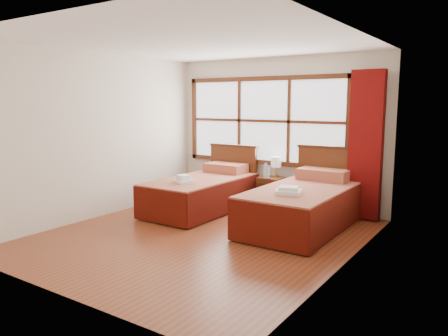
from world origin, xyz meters
The scene contains 15 objects.
floor centered at (0.00, 0.00, 0.00)m, with size 4.50×4.50×0.00m, color brown.
ceiling centered at (0.00, 0.00, 2.60)m, with size 4.50×4.50×0.00m, color white.
wall_back centered at (0.00, 2.25, 1.30)m, with size 4.00×4.00×0.00m, color silver.
wall_left centered at (-2.00, 0.00, 1.30)m, with size 4.50×4.50×0.00m, color silver.
wall_right centered at (2.00, 0.00, 1.30)m, with size 4.50×4.50×0.00m, color silver.
window centered at (-0.25, 2.21, 1.50)m, with size 3.16×0.06×1.56m.
curtain centered at (1.60, 2.11, 1.17)m, with size 0.50×0.16×2.30m, color #690B0A.
bed_left centered at (-0.84, 1.20, 0.32)m, with size 1.08×2.10×1.05m.
bed_right centered at (1.01, 1.20, 0.34)m, with size 1.15×2.24×1.13m.
nightstand centered at (0.04, 1.99, 0.27)m, with size 0.40×0.40×0.54m.
towels_left centered at (-0.83, 0.65, 0.61)m, with size 0.36×0.34×0.12m.
towels_right centered at (1.01, 0.63, 0.65)m, with size 0.42×0.39×0.10m.
lamp centered at (0.06, 2.13, 0.79)m, with size 0.18×0.18×0.35m.
bottle_near centered at (-0.02, 1.89, 0.66)m, with size 0.07×0.07×0.26m.
bottle_far centered at (0.03, 1.88, 0.64)m, with size 0.06×0.06×0.23m.
Camera 1 is at (3.50, -4.67, 1.84)m, focal length 35.00 mm.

